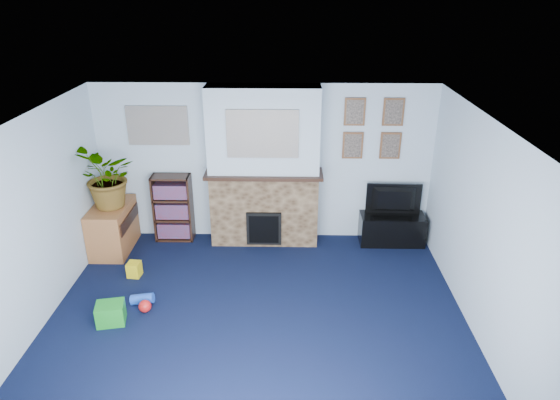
{
  "coord_description": "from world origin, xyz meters",
  "views": [
    {
      "loc": [
        0.37,
        -4.8,
        3.72
      ],
      "look_at": [
        0.26,
        1.0,
        1.16
      ],
      "focal_mm": 32.0,
      "sensor_mm": 36.0,
      "label": 1
    }
  ],
  "objects_px": {
    "tv_stand": "(392,229)",
    "television": "(394,201)",
    "sideboard": "(113,228)",
    "bookshelf": "(173,209)"
  },
  "relations": [
    {
      "from": "television",
      "to": "bookshelf",
      "type": "bearing_deg",
      "value": 0.93
    },
    {
      "from": "television",
      "to": "sideboard",
      "type": "height_order",
      "value": "television"
    },
    {
      "from": "tv_stand",
      "to": "bookshelf",
      "type": "xyz_separation_m",
      "value": [
        -3.35,
        0.08,
        0.28
      ]
    },
    {
      "from": "tv_stand",
      "to": "sideboard",
      "type": "xyz_separation_m",
      "value": [
        -4.19,
        -0.28,
        0.12
      ]
    },
    {
      "from": "bookshelf",
      "to": "sideboard",
      "type": "relative_size",
      "value": 1.15
    },
    {
      "from": "tv_stand",
      "to": "television",
      "type": "relative_size",
      "value": 1.18
    },
    {
      "from": "tv_stand",
      "to": "sideboard",
      "type": "bearing_deg",
      "value": -176.18
    },
    {
      "from": "television",
      "to": "sideboard",
      "type": "relative_size",
      "value": 0.91
    },
    {
      "from": "television",
      "to": "sideboard",
      "type": "bearing_deg",
      "value": 6.0
    },
    {
      "from": "tv_stand",
      "to": "bookshelf",
      "type": "relative_size",
      "value": 0.92
    }
  ]
}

